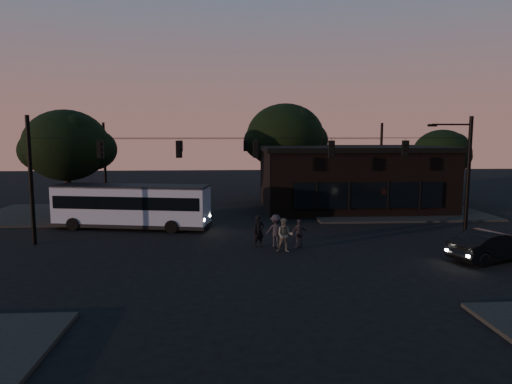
{
  "coord_description": "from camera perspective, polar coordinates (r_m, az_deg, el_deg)",
  "views": [
    {
      "loc": [
        -1.68,
        -22.87,
        6.39
      ],
      "look_at": [
        0.0,
        4.0,
        3.0
      ],
      "focal_mm": 32.0,
      "sensor_mm": 36.0,
      "label": 1
    }
  ],
  "objects": [
    {
      "name": "tree_right",
      "position": [
        45.4,
        22.18,
        4.43
      ],
      "size": [
        5.2,
        5.2,
        6.86
      ],
      "color": "black",
      "rests_on": "ground"
    },
    {
      "name": "signal_rig_far",
      "position": [
        42.96,
        -1.34,
        4.26
      ],
      "size": [
        26.24,
        0.3,
        7.5
      ],
      "color": "black",
      "rests_on": "ground"
    },
    {
      "name": "pedestrian_b",
      "position": [
        25.03,
        3.62,
        -5.42
      ],
      "size": [
        0.98,
        0.8,
        1.88
      ],
      "primitive_type": "imported",
      "rotation": [
        0.0,
        0.0,
        -0.11
      ],
      "color": "#54534C",
      "rests_on": "ground"
    },
    {
      "name": "tree_behind",
      "position": [
        45.23,
        3.66,
        6.91
      ],
      "size": [
        7.6,
        7.6,
        9.43
      ],
      "color": "black",
      "rests_on": "ground"
    },
    {
      "name": "sidewalk_far_left",
      "position": [
        39.39,
        -21.78,
        -2.57
      ],
      "size": [
        14.0,
        10.0,
        0.15
      ],
      "primitive_type": "cube",
      "color": "black",
      "rests_on": "ground"
    },
    {
      "name": "pedestrian_a",
      "position": [
        26.12,
        0.34,
        -4.93
      ],
      "size": [
        0.78,
        0.65,
        1.83
      ],
      "primitive_type": "imported",
      "rotation": [
        0.0,
        0.0,
        0.37
      ],
      "color": "black",
      "rests_on": "ground"
    },
    {
      "name": "building",
      "position": [
        40.46,
        11.75,
        1.81
      ],
      "size": [
        15.4,
        10.41,
        5.4
      ],
      "color": "black",
      "rests_on": "ground"
    },
    {
      "name": "signal_rig_near",
      "position": [
        27.0,
        0.0,
        3.05
      ],
      "size": [
        26.24,
        0.3,
        7.5
      ],
      "color": "black",
      "rests_on": "ground"
    },
    {
      "name": "ground",
      "position": [
        23.81,
        0.61,
        -8.39
      ],
      "size": [
        120.0,
        120.0,
        0.0
      ],
      "primitive_type": "plane",
      "color": "black",
      "rests_on": "ground"
    },
    {
      "name": "pedestrian_d",
      "position": [
        26.24,
        2.48,
        -4.85
      ],
      "size": [
        1.2,
        0.69,
        1.85
      ],
      "primitive_type": "imported",
      "rotation": [
        0.0,
        0.0,
        3.14
      ],
      "color": "#242028",
      "rests_on": "ground"
    },
    {
      "name": "tree_left",
      "position": [
        37.94,
        -22.63,
        5.39
      ],
      "size": [
        6.4,
        6.4,
        8.3
      ],
      "color": "black",
      "rests_on": "ground"
    },
    {
      "name": "sidewalk_far_right",
      "position": [
        39.83,
        16.57,
        -2.25
      ],
      "size": [
        14.0,
        10.0,
        0.15
      ],
      "primitive_type": "cube",
      "color": "black",
      "rests_on": "ground"
    },
    {
      "name": "bus",
      "position": [
        32.26,
        -15.28,
        -1.48
      ],
      "size": [
        10.87,
        4.37,
        2.98
      ],
      "rotation": [
        0.0,
        0.0,
        -0.19
      ],
      "color": "#8B94B1",
      "rests_on": "ground"
    },
    {
      "name": "pedestrian_c",
      "position": [
        26.08,
        5.44,
        -5.19
      ],
      "size": [
        1.0,
        0.52,
        1.64
      ],
      "primitive_type": "imported",
      "rotation": [
        0.0,
        0.0,
        3.27
      ],
      "color": "#2D252D",
      "rests_on": "ground"
    },
    {
      "name": "car",
      "position": [
        26.29,
        27.4,
        -5.97
      ],
      "size": [
        5.0,
        3.18,
        1.55
      ],
      "primitive_type": "imported",
      "rotation": [
        0.0,
        0.0,
        1.93
      ],
      "color": "black",
      "rests_on": "ground"
    }
  ]
}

